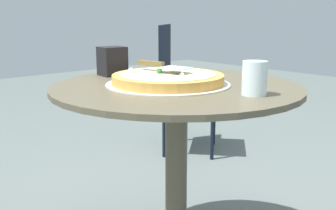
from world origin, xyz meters
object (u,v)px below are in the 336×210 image
object	(u,v)px
pizza_on_tray	(168,79)
drinking_cup	(255,78)
napkin_dispenser	(112,61)
patio_chair_corner	(180,78)
pizza_server	(162,66)
patio_table	(176,137)

from	to	relation	value
pizza_on_tray	drinking_cup	bearing A→B (deg)	102.65
pizza_on_tray	napkin_dispenser	world-z (taller)	napkin_dispenser
napkin_dispenser	patio_chair_corner	xyz separation A→B (m)	(-0.97, -0.63, -0.25)
pizza_server	napkin_dispenser	bearing A→B (deg)	-83.18
pizza_on_tray	patio_chair_corner	world-z (taller)	patio_chair_corner
patio_table	pizza_server	world-z (taller)	pizza_server
patio_table	patio_chair_corner	distance (m)	1.33
pizza_on_tray	patio_chair_corner	distance (m)	1.35
pizza_on_tray	drinking_cup	world-z (taller)	drinking_cup
pizza_on_tray	patio_chair_corner	xyz separation A→B (m)	(-0.95, -0.93, -0.21)
drinking_cup	patio_chair_corner	size ratio (longest dim) A/B	0.12
drinking_cup	patio_chair_corner	world-z (taller)	patio_chair_corner
pizza_server	patio_chair_corner	distance (m)	1.32
pizza_server	drinking_cup	xyz separation A→B (m)	(-0.06, 0.35, -0.01)
napkin_dispenser	pizza_on_tray	bearing A→B (deg)	99.19
patio_table	drinking_cup	distance (m)	0.37
napkin_dispenser	pizza_server	bearing A→B (deg)	102.13
pizza_on_tray	napkin_dispenser	bearing A→B (deg)	-86.12
patio_table	pizza_on_tray	xyz separation A→B (m)	(0.02, -0.02, 0.21)
patio_chair_corner	patio_table	bearing A→B (deg)	45.83
patio_table	pizza_server	distance (m)	0.26
pizza_server	napkin_dispenser	xyz separation A→B (m)	(0.03, -0.26, -0.00)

